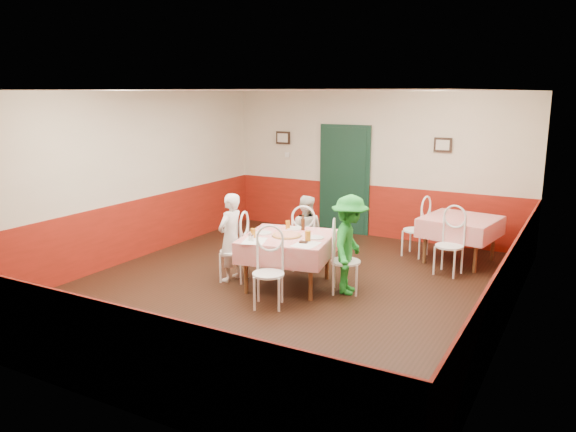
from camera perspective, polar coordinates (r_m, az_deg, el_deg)
The scene contains 39 objects.
floor at distance 8.20m, azimuth -0.17°, elevation -7.32°, with size 7.00×7.00×0.00m, color black.
ceiling at distance 7.72m, azimuth -0.18°, elevation 12.63°, with size 7.00×7.00×0.00m, color white.
back_wall at distance 11.00m, azimuth 8.78°, elevation 5.14°, with size 6.00×0.10×2.80m, color beige.
front_wall at distance 5.15m, azimuth -19.53°, elevation -3.81°, with size 6.00×0.10×2.80m, color beige.
left_wall at distance 9.64m, azimuth -15.97°, elevation 3.78°, with size 0.10×7.00×2.80m, color beige.
right_wall at distance 6.92m, azimuth 22.07°, elevation 0.05°, with size 0.10×7.00×2.80m, color beige.
wainscot_back at distance 11.13m, azimuth 8.60°, elevation 0.53°, with size 6.00×0.03×1.00m, color maroon.
wainscot_front at distance 5.47m, azimuth -18.71°, elevation -12.86°, with size 6.00×0.03×1.00m, color maroon.
wainscot_left at distance 9.80m, azimuth -15.60°, elevation -1.43°, with size 0.03×7.00×1.00m, color maroon.
wainscot_right at distance 7.16m, azimuth 21.36°, elevation -6.98°, with size 0.03×7.00×1.00m, color maroon.
door at distance 11.22m, azimuth 5.75°, elevation 3.56°, with size 0.96×0.06×2.10m, color black.
picture_left at distance 11.74m, azimuth -0.51°, elevation 7.95°, with size 0.32×0.03×0.26m, color black.
picture_right at distance 10.52m, azimuth 15.46°, elevation 6.98°, with size 0.32×0.03×0.26m, color black.
thermostat at distance 11.73m, azimuth -0.08°, elevation 6.23°, with size 0.10×0.03×0.10m, color white.
main_table at distance 8.17m, azimuth 0.00°, elevation -4.62°, with size 1.22×1.22×0.77m, color red.
second_table at distance 9.75m, azimuth 17.03°, elevation -2.35°, with size 1.12×1.12×0.77m, color red.
chair_left at distance 8.44m, azimuth -5.52°, elevation -3.60°, with size 0.42×0.42×0.90m, color white, non-canonical shape.
chair_right at distance 7.95m, azimuth 5.87°, elevation -4.63°, with size 0.42×0.42×0.90m, color white, non-canonical shape.
chair_far at distance 8.94m, azimuth 1.66°, elevation -2.63°, with size 0.42×0.42×0.90m, color white, non-canonical shape.
chair_near at distance 7.38m, azimuth -2.02°, elevation -5.92°, with size 0.42×0.42×0.90m, color white, non-canonical shape.
chair_second_a at distance 9.91m, azimuth 12.82°, elevation -1.43°, with size 0.42×0.42×0.90m, color white, non-canonical shape.
chair_second_b at distance 9.02m, azimuth 16.05°, elevation -2.98°, with size 0.42×0.42×0.90m, color white, non-canonical shape.
pizza at distance 8.03m, azimuth -0.14°, elevation -1.99°, with size 0.40×0.40×0.03m, color #B74723.
plate_left at distance 8.20m, azimuth -2.55°, elevation -1.73°, with size 0.25×0.25×0.01m, color white.
plate_right at distance 7.95m, azimuth 2.77°, elevation -2.20°, with size 0.25×0.25×0.01m, color white.
plate_far at distance 8.47m, azimuth 0.72°, elevation -1.26°, with size 0.25×0.25×0.01m, color white.
glass_a at distance 7.95m, azimuth -3.57°, elevation -1.77°, with size 0.07×0.07×0.13m, color #BF7219.
glass_b at distance 7.76m, azimuth 2.03°, elevation -2.05°, with size 0.08×0.08×0.15m, color #BF7219.
glass_c at distance 8.45m, azimuth -0.02°, elevation -0.91°, with size 0.07×0.07×0.13m, color #BF7219.
beer_bottle at distance 8.38m, azimuth 1.53°, elevation -0.74°, with size 0.06×0.06×0.21m, color #381C0A.
shaker_a at distance 7.81m, azimuth -3.92°, elevation -2.20°, with size 0.04×0.04×0.09m, color silver.
shaker_b at distance 7.77m, azimuth -3.64°, elevation -2.27°, with size 0.04×0.04×0.09m, color silver.
shaker_c at distance 7.87m, azimuth -3.81°, elevation -2.08°, with size 0.04×0.04×0.09m, color #B23319.
menu_left at distance 7.80m, azimuth -3.42°, elevation -2.54°, with size 0.30×0.40×0.00m, color white.
menu_right at distance 7.61m, azimuth 1.87°, elevation -2.90°, with size 0.30×0.40×0.00m, color white.
wallet at distance 7.69m, azimuth 1.59°, elevation -2.67°, with size 0.11×0.09×0.02m, color black.
diner_left at distance 8.40m, azimuth -5.86°, elevation -2.17°, with size 0.48×0.32×1.33m, color gray.
diner_far at distance 8.95m, azimuth 1.75°, elevation -1.66°, with size 0.58×0.45×1.19m, color gray.
diner_right at distance 7.87m, azimuth 6.26°, elevation -2.91°, with size 0.91×0.52×1.40m, color gray.
Camera 1 is at (3.76, -6.74, 2.78)m, focal length 35.00 mm.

